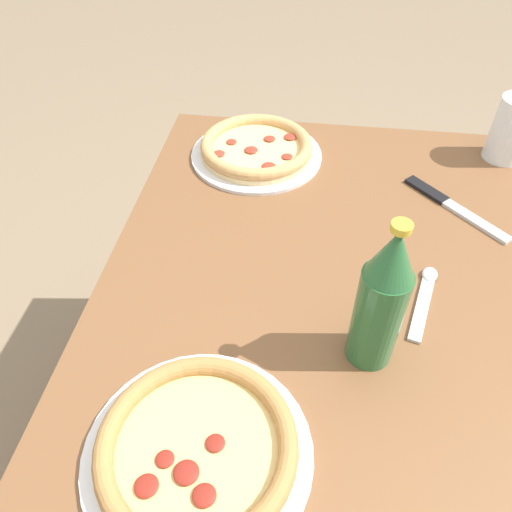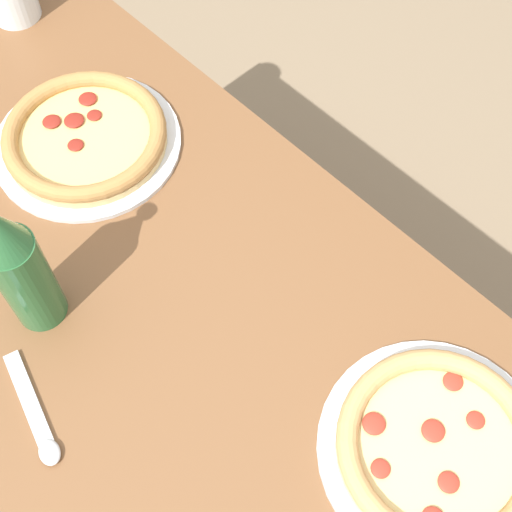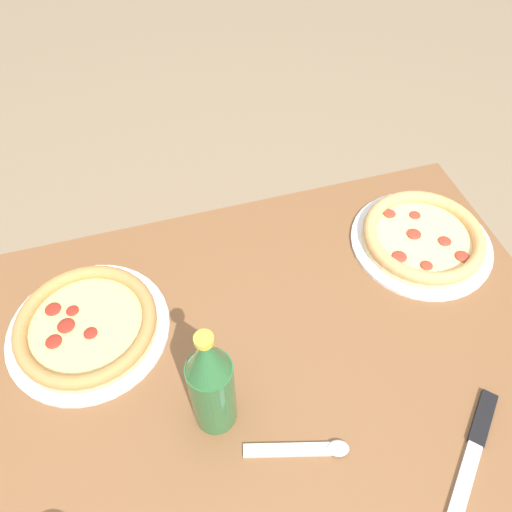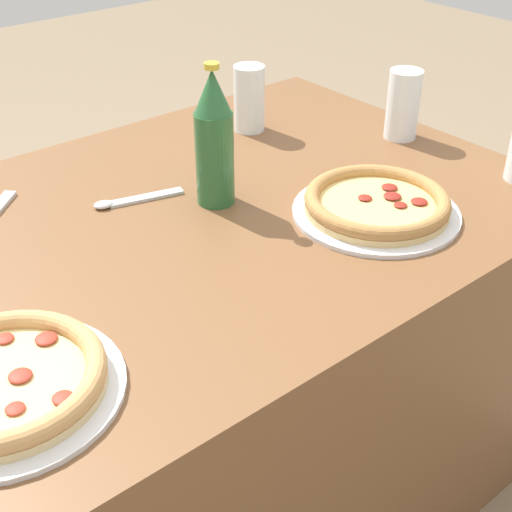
# 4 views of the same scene
# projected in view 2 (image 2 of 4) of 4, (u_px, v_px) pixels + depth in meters

# --- Properties ---
(ground_plane) EXTENTS (8.00, 8.00, 0.00)m
(ground_plane) POSITION_uv_depth(u_px,v_px,m) (144.00, 457.00, 1.57)
(ground_plane) COLOR #847056
(table) EXTENTS (1.21, 0.85, 0.71)m
(table) POSITION_uv_depth(u_px,v_px,m) (117.00, 405.00, 1.26)
(table) COLOR brown
(table) RESTS_ON ground_plane
(pizza_veggie) EXTENTS (0.29, 0.29, 0.04)m
(pizza_veggie) POSITION_uv_depth(u_px,v_px,m) (85.00, 137.00, 1.09)
(pizza_veggie) COLOR silver
(pizza_veggie) RESTS_ON table
(pizza_pepperoni) EXTENTS (0.29, 0.29, 0.04)m
(pizza_pepperoni) POSITION_uv_depth(u_px,v_px,m) (437.00, 448.00, 0.85)
(pizza_pepperoni) COLOR silver
(pizza_pepperoni) RESTS_ON table
(beer_bottle) EXTENTS (0.07, 0.07, 0.25)m
(beer_bottle) POSITION_uv_depth(u_px,v_px,m) (18.00, 266.00, 0.86)
(beer_bottle) COLOR #286033
(beer_bottle) RESTS_ON table
(spoon) EXTENTS (0.16, 0.06, 0.01)m
(spoon) POSITION_uv_depth(u_px,v_px,m) (37.00, 419.00, 0.88)
(spoon) COLOR silver
(spoon) RESTS_ON table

